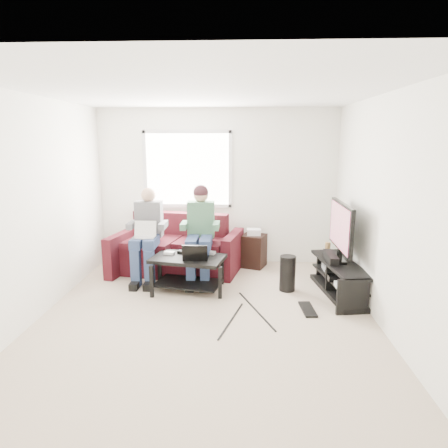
# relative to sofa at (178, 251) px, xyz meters

# --- Properties ---
(floor) EXTENTS (4.50, 4.50, 0.00)m
(floor) POSITION_rel_sofa_xyz_m (0.61, -1.67, -0.33)
(floor) COLOR #C7B49A
(floor) RESTS_ON ground
(ceiling) EXTENTS (4.50, 4.50, 0.00)m
(ceiling) POSITION_rel_sofa_xyz_m (0.61, -1.67, 2.27)
(ceiling) COLOR white
(ceiling) RESTS_ON wall_back
(wall_back) EXTENTS (4.50, 0.00, 4.50)m
(wall_back) POSITION_rel_sofa_xyz_m (0.61, 0.58, 0.97)
(wall_back) COLOR white
(wall_back) RESTS_ON floor
(wall_front) EXTENTS (4.50, 0.00, 4.50)m
(wall_front) POSITION_rel_sofa_xyz_m (0.61, -3.92, 0.97)
(wall_front) COLOR white
(wall_front) RESTS_ON floor
(wall_left) EXTENTS (0.00, 4.50, 4.50)m
(wall_left) POSITION_rel_sofa_xyz_m (-1.39, -1.67, 0.97)
(wall_left) COLOR white
(wall_left) RESTS_ON floor
(wall_right) EXTENTS (0.00, 4.50, 4.50)m
(wall_right) POSITION_rel_sofa_xyz_m (2.61, -1.67, 0.97)
(wall_right) COLOR white
(wall_right) RESTS_ON floor
(window) EXTENTS (1.48, 0.04, 1.28)m
(window) POSITION_rel_sofa_xyz_m (0.11, 0.56, 1.27)
(window) COLOR white
(window) RESTS_ON wall_back
(sofa) EXTENTS (2.12, 1.24, 0.91)m
(sofa) POSITION_rel_sofa_xyz_m (0.00, 0.00, 0.00)
(sofa) COLOR #441115
(sofa) RESTS_ON floor
(person_left) EXTENTS (0.40, 0.71, 1.38)m
(person_left) POSITION_rel_sofa_xyz_m (-0.40, -0.35, 0.43)
(person_left) COLOR navy
(person_left) RESTS_ON sofa
(person_right) EXTENTS (0.40, 0.71, 1.42)m
(person_right) POSITION_rel_sofa_xyz_m (0.40, -0.33, 0.49)
(person_right) COLOR navy
(person_right) RESTS_ON sofa
(laptop_silver) EXTENTS (0.36, 0.28, 0.24)m
(laptop_silver) POSITION_rel_sofa_xyz_m (-0.40, -0.53, 0.42)
(laptop_silver) COLOR silver
(laptop_silver) RESTS_ON person_left
(coffee_table) EXTENTS (1.09, 0.80, 0.49)m
(coffee_table) POSITION_rel_sofa_xyz_m (0.28, -0.83, 0.03)
(coffee_table) COLOR black
(coffee_table) RESTS_ON floor
(laptop_black) EXTENTS (0.40, 0.34, 0.24)m
(laptop_black) POSITION_rel_sofa_xyz_m (0.40, -0.91, 0.28)
(laptop_black) COLOR black
(laptop_black) RESTS_ON coffee_table
(controller_a) EXTENTS (0.16, 0.13, 0.04)m
(controller_a) POSITION_rel_sofa_xyz_m (-0.00, -0.71, 0.18)
(controller_a) COLOR silver
(controller_a) RESTS_ON coffee_table
(controller_b) EXTENTS (0.16, 0.12, 0.04)m
(controller_b) POSITION_rel_sofa_xyz_m (0.18, -0.65, 0.18)
(controller_b) COLOR black
(controller_b) RESTS_ON coffee_table
(controller_c) EXTENTS (0.16, 0.13, 0.04)m
(controller_c) POSITION_rel_sofa_xyz_m (0.58, -0.68, 0.18)
(controller_c) COLOR gray
(controller_c) RESTS_ON coffee_table
(tv_stand) EXTENTS (0.59, 1.40, 0.45)m
(tv_stand) POSITION_rel_sofa_xyz_m (2.38, -0.87, -0.13)
(tv_stand) COLOR black
(tv_stand) RESTS_ON floor
(tv) EXTENTS (0.12, 1.10, 0.81)m
(tv) POSITION_rel_sofa_xyz_m (2.37, -0.77, 0.58)
(tv) COLOR black
(tv) RESTS_ON tv_stand
(soundbar) EXTENTS (0.12, 0.50, 0.10)m
(soundbar) POSITION_rel_sofa_xyz_m (2.26, -0.77, 0.17)
(soundbar) COLOR black
(soundbar) RESTS_ON tv_stand
(drink_cup) EXTENTS (0.08, 0.08, 0.12)m
(drink_cup) POSITION_rel_sofa_xyz_m (2.33, -0.24, 0.18)
(drink_cup) COLOR #9D7743
(drink_cup) RESTS_ON tv_stand
(console_white) EXTENTS (0.30, 0.22, 0.06)m
(console_white) POSITION_rel_sofa_xyz_m (2.38, -1.27, -0.06)
(console_white) COLOR silver
(console_white) RESTS_ON tv_stand
(console_grey) EXTENTS (0.34, 0.26, 0.08)m
(console_grey) POSITION_rel_sofa_xyz_m (2.38, -0.57, -0.05)
(console_grey) COLOR gray
(console_grey) RESTS_ON tv_stand
(console_black) EXTENTS (0.38, 0.30, 0.07)m
(console_black) POSITION_rel_sofa_xyz_m (2.38, -0.92, -0.06)
(console_black) COLOR black
(console_black) RESTS_ON tv_stand
(subwoofer) EXTENTS (0.22, 0.22, 0.50)m
(subwoofer) POSITION_rel_sofa_xyz_m (1.67, -0.77, -0.08)
(subwoofer) COLOR black
(subwoofer) RESTS_ON floor
(keyboard_floor) EXTENTS (0.18, 0.46, 0.03)m
(keyboard_floor) POSITION_rel_sofa_xyz_m (1.86, -1.43, -0.32)
(keyboard_floor) COLOR black
(keyboard_floor) RESTS_ON floor
(end_table) EXTENTS (0.37, 0.37, 0.64)m
(end_table) POSITION_rel_sofa_xyz_m (1.22, 0.30, -0.04)
(end_table) COLOR black
(end_table) RESTS_ON floor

